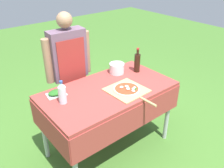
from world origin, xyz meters
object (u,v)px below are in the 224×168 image
at_px(person_cook, 69,66).
at_px(herb_container, 56,93).
at_px(pizza_on_peel, 127,90).
at_px(oil_bottle, 137,62).
at_px(mixing_tub, 117,68).
at_px(prep_table, 108,97).
at_px(water_bottle, 62,93).

height_order(person_cook, herb_container, person_cook).
bearing_deg(herb_container, person_cook, 44.05).
bearing_deg(pizza_on_peel, person_cook, 106.48).
bearing_deg(person_cook, pizza_on_peel, 112.24).
bearing_deg(oil_bottle, pizza_on_peel, -145.81).
xyz_separation_m(person_cook, herb_container, (-0.35, -0.34, -0.07)).
bearing_deg(mixing_tub, pizza_on_peel, -115.82).
height_order(prep_table, water_bottle, water_bottle).
distance_m(prep_table, pizza_on_peel, 0.23).
height_order(oil_bottle, herb_container, oil_bottle).
distance_m(prep_table, oil_bottle, 0.57).
distance_m(prep_table, person_cook, 0.62).
distance_m(prep_table, herb_container, 0.55).
relative_size(water_bottle, mixing_tub, 1.34).
bearing_deg(mixing_tub, person_cook, 142.19).
bearing_deg(prep_table, water_bottle, 172.11).
distance_m(pizza_on_peel, herb_container, 0.72).
bearing_deg(person_cook, prep_table, 105.99).
relative_size(pizza_on_peel, mixing_tub, 3.35).
bearing_deg(prep_table, oil_bottle, 12.03).
bearing_deg(prep_table, mixing_tub, 36.68).
distance_m(oil_bottle, herb_container, 1.01).
height_order(person_cook, water_bottle, person_cook).
height_order(pizza_on_peel, oil_bottle, oil_bottle).
bearing_deg(water_bottle, herb_container, 84.30).
bearing_deg(oil_bottle, person_cook, 144.52).
bearing_deg(prep_table, pizza_on_peel, -52.67).
bearing_deg(pizza_on_peel, prep_table, 125.01).
xyz_separation_m(pizza_on_peel, herb_container, (-0.60, 0.40, 0.01)).
relative_size(person_cook, mixing_tub, 8.74).
xyz_separation_m(pizza_on_peel, mixing_tub, (0.19, 0.39, 0.05)).
height_order(pizza_on_peel, herb_container, herb_container).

